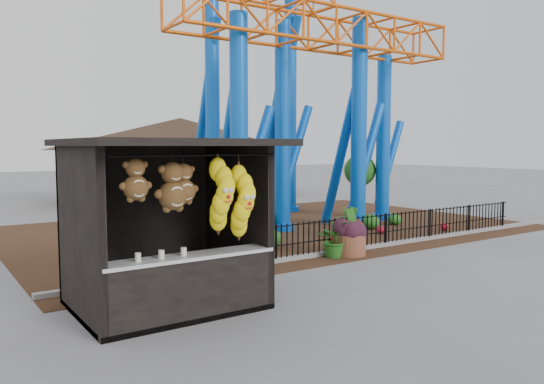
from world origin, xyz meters
TOP-DOWN VIEW (x-y plane):
  - ground at (0.00, 0.00)m, footprint 120.00×120.00m
  - mulch_bed at (4.00, 8.00)m, footprint 18.00×12.00m
  - curb at (4.00, 3.00)m, footprint 18.00×0.18m
  - prize_booth at (-3.00, 0.91)m, footprint 3.50×3.40m
  - picket_fence at (4.90, 3.00)m, footprint 12.20×0.06m
  - roller_coaster at (5.12, 8.23)m, footprint 11.00×6.37m
  - terracotta_planter at (3.01, 2.67)m, footprint 1.03×1.03m
  - planter_foliage at (3.01, 2.67)m, footprint 0.70×0.70m
  - potted_plant at (2.47, 2.70)m, footprint 1.11×1.05m
  - landscaping at (4.33, 5.59)m, footprint 7.86×4.12m
  - pavilion at (6.00, 20.00)m, footprint 15.00×15.00m

SIDE VIEW (x-z plane):
  - ground at x=0.00m, z-range 0.00..0.00m
  - mulch_bed at x=4.00m, z-range 0.00..0.02m
  - curb at x=4.00m, z-range 0.00..0.12m
  - terracotta_planter at x=3.01m, z-range 0.00..0.60m
  - landscaping at x=4.33m, z-range -0.03..0.66m
  - potted_plant at x=2.47m, z-range 0.00..0.99m
  - picket_fence at x=4.90m, z-range 0.00..1.00m
  - planter_foliage at x=3.01m, z-range 0.60..1.24m
  - prize_booth at x=-3.00m, z-range -0.03..3.09m
  - pavilion at x=6.00m, z-range 0.67..5.47m
  - roller_coaster at x=5.12m, z-range 1.03..11.85m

